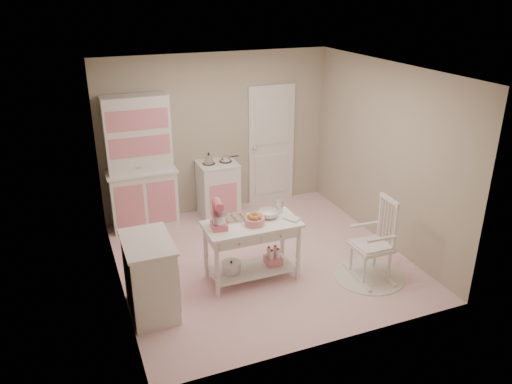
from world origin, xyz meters
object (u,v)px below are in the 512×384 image
at_px(base_cabinet, 150,277).
at_px(work_table, 252,251).
at_px(hutch, 140,164).
at_px(bread_basket, 255,221).
at_px(rocking_chair, 372,239).
at_px(stove, 218,189).
at_px(stand_mixer, 219,215).

distance_m(base_cabinet, work_table, 1.35).
height_order(hutch, bread_basket, hutch).
relative_size(hutch, rocking_chair, 1.89).
height_order(stove, bread_basket, stove).
height_order(rocking_chair, bread_basket, rocking_chair).
xyz_separation_m(stove, work_table, (-0.20, -2.02, -0.06)).
distance_m(stove, rocking_chair, 2.84).
xyz_separation_m(base_cabinet, work_table, (1.33, 0.22, -0.06)).
distance_m(hutch, bread_basket, 2.36).
bearing_deg(rocking_chair, hutch, 136.13).
xyz_separation_m(rocking_chair, work_table, (-1.44, 0.53, -0.15)).
xyz_separation_m(hutch, base_cabinet, (-0.33, -2.29, -0.58)).
relative_size(stove, base_cabinet, 1.00).
relative_size(hutch, stove, 2.26).
xyz_separation_m(stove, rocking_chair, (1.24, -2.55, 0.09)).
relative_size(stove, stand_mixer, 2.71).
distance_m(work_table, stand_mixer, 0.71).
height_order(rocking_chair, stand_mixer, stand_mixer).
relative_size(rocking_chair, bread_basket, 4.40).
relative_size(hutch, bread_basket, 8.32).
bearing_deg(hutch, base_cabinet, -98.18).
distance_m(hutch, stand_mixer, 2.13).
distance_m(rocking_chair, stand_mixer, 1.98).
height_order(hutch, stand_mixer, hutch).
relative_size(stove, rocking_chair, 0.84).
xyz_separation_m(stand_mixer, bread_basket, (0.44, -0.07, -0.12)).
xyz_separation_m(base_cabinet, stand_mixer, (0.91, 0.24, 0.51)).
xyz_separation_m(hutch, rocking_chair, (2.44, -2.60, -0.49)).
height_order(work_table, bread_basket, bread_basket).
relative_size(hutch, work_table, 1.73).
relative_size(base_cabinet, bread_basket, 3.68).
bearing_deg(rocking_chair, stove, 118.88).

